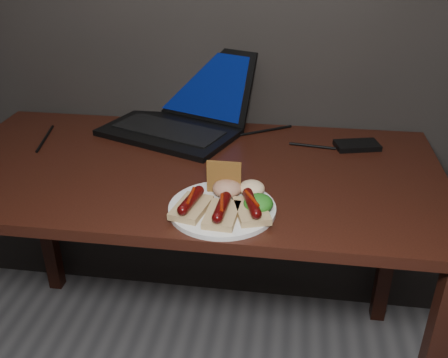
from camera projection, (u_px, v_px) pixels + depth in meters
name	position (u px, v px, depth m)	size (l,w,h in m)	color
desk	(191.00, 194.00, 1.44)	(1.40, 0.70, 0.75)	#37170D
laptop	(179.00, 113.00, 1.62)	(0.51, 0.46, 0.25)	black
hard_drive	(357.00, 145.00, 1.51)	(0.13, 0.07, 0.02)	black
desk_cables	(198.00, 142.00, 1.54)	(0.92, 0.35, 0.01)	black
plate	(222.00, 209.00, 1.19)	(0.26, 0.26, 0.01)	white
bread_sausage_left	(191.00, 204.00, 1.16)	(0.09, 0.13, 0.04)	#D5C27D
bread_sausage_center	(222.00, 211.00, 1.13)	(0.08, 0.12, 0.04)	#D5C27D
bread_sausage_right	(252.00, 207.00, 1.15)	(0.10, 0.13, 0.04)	#D5C27D
crispbread	(224.00, 177.00, 1.22)	(0.09, 0.01, 0.09)	#9C612A
salad_greens	(258.00, 203.00, 1.16)	(0.07, 0.07, 0.04)	#205D12
salsa_mound	(227.00, 188.00, 1.22)	(0.07, 0.07, 0.04)	maroon
coleslaw_mound	(252.00, 188.00, 1.23)	(0.06, 0.06, 0.04)	#ECE6CC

